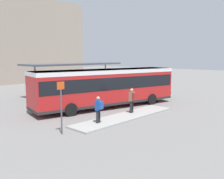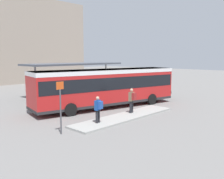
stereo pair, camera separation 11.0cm
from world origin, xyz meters
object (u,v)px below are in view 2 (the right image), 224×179
object	(u,v)px
bicycle_blue	(164,92)
potted_planter_far_side	(100,90)
potted_planter_near_shelter	(111,88)
pedestrian_waiting	(132,99)
pedestrian_companion	(98,108)
bicycle_yellow	(155,90)
platform_sign	(60,105)
city_bus	(107,85)
bicycle_green	(159,91)

from	to	relation	value
bicycle_blue	potted_planter_far_side	distance (m)	6.82
potted_planter_near_shelter	pedestrian_waiting	bearing A→B (deg)	-127.04
pedestrian_companion	potted_planter_far_side	bearing A→B (deg)	-53.10
bicycle_yellow	bicycle_blue	bearing A→B (deg)	162.14
potted_planter_near_shelter	potted_planter_far_side	size ratio (longest dim) A/B	0.94
pedestrian_companion	platform_sign	bearing A→B (deg)	78.74
pedestrian_waiting	pedestrian_companion	bearing A→B (deg)	87.45
city_bus	bicycle_yellow	xyz separation A→B (m)	(8.90, 1.38, -1.45)
pedestrian_waiting	potted_planter_far_side	world-z (taller)	pedestrian_waiting
bicycle_blue	potted_planter_far_side	size ratio (longest dim) A/B	1.27
pedestrian_waiting	pedestrian_companion	size ratio (longest dim) A/B	1.08
pedestrian_waiting	bicycle_green	world-z (taller)	pedestrian_waiting
city_bus	pedestrian_waiting	bearing A→B (deg)	-89.23
city_bus	pedestrian_waiting	distance (m)	3.28
bicycle_yellow	potted_planter_far_side	xyz separation A→B (m)	(-5.66, 2.76, 0.35)
city_bus	potted_planter_far_side	distance (m)	5.38
bicycle_blue	bicycle_yellow	distance (m)	1.44
potted_planter_near_shelter	bicycle_green	bearing A→B (deg)	-46.70
bicycle_yellow	platform_sign	world-z (taller)	platform_sign
pedestrian_waiting	platform_sign	distance (m)	6.10
bicycle_blue	pedestrian_companion	bearing A→B (deg)	102.29
bicycle_yellow	potted_planter_near_shelter	size ratio (longest dim) A/B	1.28
potted_planter_near_shelter	potted_planter_far_side	world-z (taller)	potted_planter_far_side
pedestrian_companion	platform_sign	world-z (taller)	platform_sign
city_bus	bicycle_green	world-z (taller)	city_bus
potted_planter_far_side	bicycle_blue	bearing A→B (deg)	-37.79
potted_planter_near_shelter	potted_planter_far_side	distance (m)	1.89
city_bus	potted_planter_near_shelter	size ratio (longest dim) A/B	9.99
pedestrian_companion	bicycle_yellow	xyz separation A→B (m)	(13.06, 4.76, -0.70)
bicycle_yellow	potted_planter_near_shelter	xyz separation A→B (m)	(-3.81, 3.11, 0.30)
pedestrian_companion	city_bus	bearing A→B (deg)	-59.46
city_bus	pedestrian_companion	xyz separation A→B (m)	(-4.15, -3.38, -0.75)
city_bus	pedestrian_companion	size ratio (longest dim) A/B	7.71
potted_planter_near_shelter	platform_sign	bearing A→B (deg)	-146.80
platform_sign	potted_planter_near_shelter	bearing A→B (deg)	33.20
bicycle_blue	bicycle_yellow	size ratio (longest dim) A/B	1.06
pedestrian_companion	bicycle_blue	size ratio (longest dim) A/B	0.95
pedestrian_companion	bicycle_green	world-z (taller)	pedestrian_companion
pedestrian_companion	potted_planter_near_shelter	distance (m)	12.15
city_bus	pedestrian_companion	distance (m)	5.41
city_bus	bicycle_blue	distance (m)	8.74
pedestrian_companion	bicycle_green	distance (m)	13.49
pedestrian_companion	bicycle_yellow	world-z (taller)	pedestrian_companion
bicycle_green	city_bus	bearing A→B (deg)	-94.46
pedestrian_companion	potted_planter_near_shelter	size ratio (longest dim) A/B	1.30
city_bus	bicycle_blue	size ratio (longest dim) A/B	7.36
pedestrian_waiting	bicycle_blue	distance (m)	9.83
potted_planter_far_side	platform_sign	distance (m)	12.47
pedestrian_companion	bicycle_blue	bearing A→B (deg)	-83.88
pedestrian_waiting	bicycle_yellow	distance (m)	10.61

